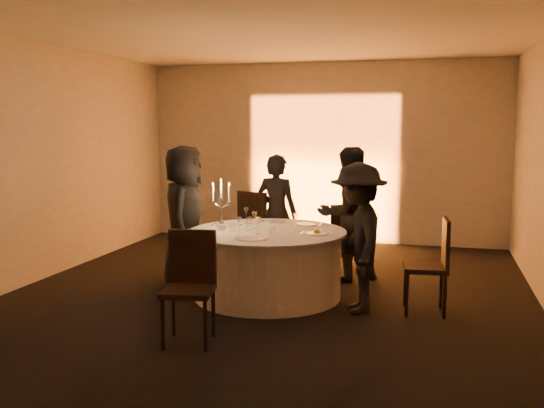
% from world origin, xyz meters
% --- Properties ---
extents(floor, '(7.00, 7.00, 0.00)m').
position_xyz_m(floor, '(0.00, 0.00, 0.00)').
color(floor, black).
rests_on(floor, ground).
extents(ceiling, '(7.00, 7.00, 0.00)m').
position_xyz_m(ceiling, '(0.00, 0.00, 3.00)').
color(ceiling, silver).
rests_on(ceiling, wall_back).
extents(wall_back, '(7.00, 0.00, 7.00)m').
position_xyz_m(wall_back, '(0.00, 3.50, 1.50)').
color(wall_back, '#A7A39B').
rests_on(wall_back, floor).
extents(wall_front, '(7.00, 0.00, 7.00)m').
position_xyz_m(wall_front, '(0.00, -3.50, 1.50)').
color(wall_front, '#A7A39B').
rests_on(wall_front, floor).
extents(wall_left, '(0.00, 7.00, 7.00)m').
position_xyz_m(wall_left, '(-3.00, 0.00, 1.50)').
color(wall_left, '#A7A39B').
rests_on(wall_left, floor).
extents(uplighter_fixture, '(0.25, 0.12, 0.10)m').
position_xyz_m(uplighter_fixture, '(0.00, 3.20, 0.05)').
color(uplighter_fixture, black).
rests_on(uplighter_fixture, floor).
extents(banquet_table, '(1.80, 1.80, 0.77)m').
position_xyz_m(banquet_table, '(0.00, 0.00, 0.38)').
color(banquet_table, black).
rests_on(banquet_table, floor).
extents(chair_left, '(0.51, 0.51, 0.87)m').
position_xyz_m(chair_left, '(-1.30, 0.55, 0.49)').
color(chair_left, black).
rests_on(chair_left, floor).
extents(chair_back_left, '(0.59, 0.59, 1.07)m').
position_xyz_m(chair_back_left, '(-0.51, 1.31, 0.61)').
color(chair_back_left, black).
rests_on(chair_back_left, floor).
extents(chair_back_right, '(0.54, 0.54, 0.93)m').
position_xyz_m(chair_back_right, '(0.67, 1.36, 0.52)').
color(chair_back_right, black).
rests_on(chair_back_right, floor).
extents(chair_right, '(0.48, 0.48, 1.01)m').
position_xyz_m(chair_right, '(1.84, -0.15, 0.57)').
color(chair_right, black).
rests_on(chair_right, floor).
extents(chair_front, '(0.51, 0.51, 1.01)m').
position_xyz_m(chair_front, '(-0.30, -1.56, 0.57)').
color(chair_front, black).
rests_on(chair_front, floor).
extents(guest_left, '(0.71, 0.93, 1.72)m').
position_xyz_m(guest_left, '(-1.12, 0.23, 0.86)').
color(guest_left, black).
rests_on(guest_left, floor).
extents(guest_back_left, '(0.63, 0.47, 1.58)m').
position_xyz_m(guest_back_left, '(-0.20, 1.19, 0.79)').
color(guest_back_left, black).
rests_on(guest_back_left, floor).
extents(guest_back_right, '(1.04, 1.01, 1.69)m').
position_xyz_m(guest_back_right, '(0.78, 0.99, 0.85)').
color(guest_back_right, black).
rests_on(guest_back_right, floor).
extents(guest_right, '(0.84, 1.14, 1.58)m').
position_xyz_m(guest_right, '(1.07, -0.30, 0.79)').
color(guest_right, black).
rests_on(guest_right, floor).
extents(plate_left, '(0.36, 0.26, 0.01)m').
position_xyz_m(plate_left, '(-0.57, 0.21, 0.78)').
color(plate_left, white).
rests_on(plate_left, banquet_table).
extents(plate_back_left, '(0.36, 0.27, 0.01)m').
position_xyz_m(plate_back_left, '(-0.06, 0.59, 0.78)').
color(plate_back_left, white).
rests_on(plate_back_left, banquet_table).
extents(plate_back_right, '(0.35, 0.25, 0.01)m').
position_xyz_m(plate_back_right, '(0.35, 0.51, 0.78)').
color(plate_back_right, white).
rests_on(plate_back_right, banquet_table).
extents(plate_right, '(0.36, 0.25, 0.08)m').
position_xyz_m(plate_right, '(0.59, -0.08, 0.79)').
color(plate_right, white).
rests_on(plate_right, banquet_table).
extents(plate_front, '(0.36, 0.30, 0.01)m').
position_xyz_m(plate_front, '(-0.02, -0.56, 0.78)').
color(plate_front, white).
rests_on(plate_front, banquet_table).
extents(coffee_cup, '(0.11, 0.11, 0.07)m').
position_xyz_m(coffee_cup, '(-0.52, -0.09, 0.80)').
color(coffee_cup, white).
rests_on(coffee_cup, banquet_table).
extents(candelabra, '(0.25, 0.12, 0.59)m').
position_xyz_m(candelabra, '(-0.55, -0.02, 0.97)').
color(candelabra, silver).
rests_on(candelabra, banquet_table).
extents(wine_glass_a, '(0.07, 0.07, 0.19)m').
position_xyz_m(wine_glass_a, '(-0.24, -0.32, 0.91)').
color(wine_glass_a, silver).
rests_on(wine_glass_a, banquet_table).
extents(wine_glass_b, '(0.07, 0.07, 0.19)m').
position_xyz_m(wine_glass_b, '(-0.39, 0.44, 0.91)').
color(wine_glass_b, silver).
rests_on(wine_glass_b, banquet_table).
extents(wine_glass_c, '(0.07, 0.07, 0.19)m').
position_xyz_m(wine_glass_c, '(-0.18, 0.10, 0.91)').
color(wine_glass_c, silver).
rests_on(wine_glass_c, banquet_table).
extents(wine_glass_d, '(0.07, 0.07, 0.19)m').
position_xyz_m(wine_glass_d, '(0.30, 0.12, 0.91)').
color(wine_glass_d, silver).
rests_on(wine_glass_d, banquet_table).
extents(wine_glass_e, '(0.07, 0.07, 0.19)m').
position_xyz_m(wine_glass_e, '(-0.04, -0.26, 0.91)').
color(wine_glass_e, silver).
rests_on(wine_glass_e, banquet_table).
extents(tumbler_a, '(0.07, 0.07, 0.09)m').
position_xyz_m(tumbler_a, '(-0.33, 0.36, 0.82)').
color(tumbler_a, silver).
rests_on(tumbler_a, banquet_table).
extents(tumbler_b, '(0.07, 0.07, 0.09)m').
position_xyz_m(tumbler_b, '(-0.20, -0.07, 0.82)').
color(tumbler_b, silver).
rests_on(tumbler_b, banquet_table).
extents(tumbler_c, '(0.07, 0.07, 0.09)m').
position_xyz_m(tumbler_c, '(0.14, -0.29, 0.82)').
color(tumbler_c, silver).
rests_on(tumbler_c, banquet_table).
extents(tumbler_d, '(0.07, 0.07, 0.09)m').
position_xyz_m(tumbler_d, '(-0.37, -0.14, 0.82)').
color(tumbler_d, silver).
rests_on(tumbler_d, banquet_table).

